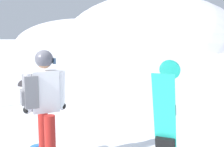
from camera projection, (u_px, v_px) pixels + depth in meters
name	position (u px, v px, depth m)	size (l,w,h in m)	color
ridge_peak_main	(150.00, 49.00, 42.49)	(28.17, 25.36, 16.50)	white
ridge_peak_far	(81.00, 45.00, 61.35)	(29.46, 26.51, 11.65)	white
snowboarder_main	(43.00, 106.00, 3.87)	(1.43, 1.34, 1.71)	blue
spare_snowboard	(166.00, 121.00, 3.57)	(0.28, 0.51, 1.59)	#23B7A3
rock_dark	(27.00, 85.00, 10.72)	(0.74, 0.63, 0.52)	#282628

